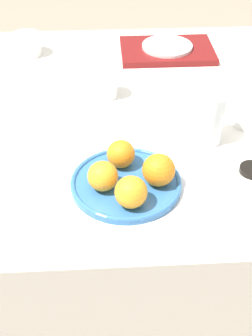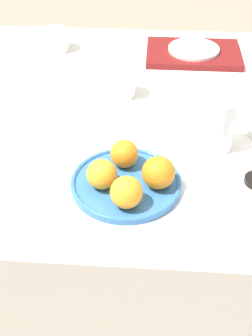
# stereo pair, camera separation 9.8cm
# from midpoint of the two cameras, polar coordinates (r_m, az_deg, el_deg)

# --- Properties ---
(ground_plane) EXTENTS (12.00, 12.00, 0.00)m
(ground_plane) POSITION_cam_midpoint_polar(r_m,az_deg,el_deg) (1.79, -1.68, -14.13)
(ground_plane) COLOR gray
(table) EXTENTS (1.42, 1.07, 0.76)m
(table) POSITION_cam_midpoint_polar(r_m,az_deg,el_deg) (1.50, -1.95, -5.33)
(table) COLOR silver
(table) RESTS_ON ground_plane
(fruit_platter) EXTENTS (0.24, 0.24, 0.02)m
(fruit_platter) POSITION_cam_midpoint_polar(r_m,az_deg,el_deg) (1.00, -2.79, -1.94)
(fruit_platter) COLOR #336BAD
(fruit_platter) RESTS_ON table
(orange_0) EXTENTS (0.07, 0.07, 0.07)m
(orange_0) POSITION_cam_midpoint_polar(r_m,az_deg,el_deg) (0.98, 1.15, -0.36)
(orange_0) COLOR orange
(orange_0) RESTS_ON fruit_platter
(orange_1) EXTENTS (0.06, 0.06, 0.06)m
(orange_1) POSITION_cam_midpoint_polar(r_m,az_deg,el_deg) (0.97, -5.74, -1.10)
(orange_1) COLOR orange
(orange_1) RESTS_ON fruit_platter
(orange_2) EXTENTS (0.06, 0.06, 0.06)m
(orange_2) POSITION_cam_midpoint_polar(r_m,az_deg,el_deg) (1.03, -3.35, 1.62)
(orange_2) COLOR orange
(orange_2) RESTS_ON fruit_platter
(orange_3) EXTENTS (0.07, 0.07, 0.07)m
(orange_3) POSITION_cam_midpoint_polar(r_m,az_deg,el_deg) (0.93, -2.41, -3.08)
(orange_3) COLOR orange
(orange_3) RESTS_ON fruit_platter
(water_glass) EXTENTS (0.08, 0.08, 0.13)m
(water_glass) POSITION_cam_midpoint_polar(r_m,az_deg,el_deg) (1.12, 7.47, 6.00)
(water_glass) COLOR silver
(water_glass) RESTS_ON table
(serving_tray) EXTENTS (0.30, 0.20, 0.02)m
(serving_tray) POSITION_cam_midpoint_polar(r_m,az_deg,el_deg) (1.56, 3.19, 14.06)
(serving_tray) COLOR maroon
(serving_tray) RESTS_ON table
(side_plate) EXTENTS (0.16, 0.16, 0.01)m
(side_plate) POSITION_cam_midpoint_polar(r_m,az_deg,el_deg) (1.56, 3.21, 14.56)
(side_plate) COLOR silver
(side_plate) RESTS_ON serving_tray
(cup_0) EXTENTS (0.07, 0.07, 0.08)m
(cup_0) POSITION_cam_midpoint_polar(r_m,az_deg,el_deg) (1.31, -4.85, 10.20)
(cup_0) COLOR white
(cup_0) RESTS_ON table
(cup_1) EXTENTS (0.08, 0.08, 0.08)m
(cup_1) POSITION_cam_midpoint_polar(r_m,az_deg,el_deg) (1.21, 12.76, 6.65)
(cup_1) COLOR white
(cup_1) RESTS_ON table
(cup_2) EXTENTS (0.09, 0.09, 0.07)m
(cup_2) POSITION_cam_midpoint_polar(r_m,az_deg,el_deg) (1.59, -13.79, 14.39)
(cup_2) COLOR white
(cup_2) RESTS_ON table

